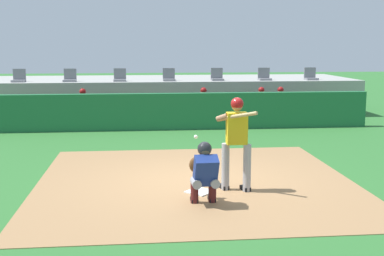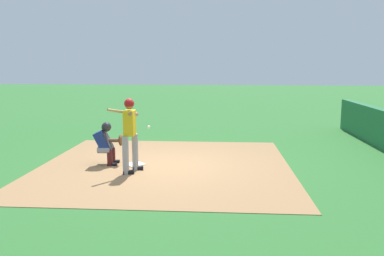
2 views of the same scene
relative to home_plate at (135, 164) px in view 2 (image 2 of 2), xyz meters
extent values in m
plane|color=#2D6B2D|center=(0.00, 0.80, -0.02)|extent=(80.00, 80.00, 0.00)
cube|color=#9E754C|center=(0.00, 0.80, -0.02)|extent=(6.40, 6.40, 0.01)
cube|color=white|center=(0.00, 0.00, 0.00)|extent=(0.62, 0.62, 0.02)
cylinder|color=#99999E|center=(0.50, 0.13, 0.44)|extent=(0.15, 0.15, 0.92)
cylinder|color=#99999E|center=(0.90, -0.02, 0.44)|extent=(0.15, 0.15, 0.92)
cube|color=gold|center=(0.70, 0.06, 1.20)|extent=(0.38, 0.24, 0.60)
sphere|color=#996B4C|center=(0.70, 0.06, 1.63)|extent=(0.21, 0.21, 0.21)
sphere|color=maroon|center=(0.70, 0.06, 1.66)|extent=(0.24, 0.24, 0.24)
cylinder|color=#996B4C|center=(0.43, 0.08, 1.41)|extent=(0.25, 0.24, 0.17)
cylinder|color=#996B4C|center=(0.62, 0.13, 1.41)|extent=(0.57, 0.14, 0.18)
cylinder|color=tan|center=(0.66, -0.12, 1.45)|extent=(0.69, 0.60, 0.24)
cube|color=black|center=(0.49, 0.19, 0.02)|extent=(0.18, 0.28, 0.09)
cube|color=black|center=(0.88, 0.04, 0.02)|extent=(0.18, 0.28, 0.09)
cylinder|color=gray|center=(-0.17, -0.78, 0.40)|extent=(0.17, 0.33, 0.16)
cylinder|color=#4C1919|center=(-0.17, -0.63, 0.19)|extent=(0.14, 0.14, 0.42)
cube|color=black|center=(-0.18, -0.57, 0.02)|extent=(0.12, 0.24, 0.08)
cylinder|color=gray|center=(0.15, -0.77, 0.40)|extent=(0.17, 0.33, 0.16)
cylinder|color=#4C1919|center=(0.15, -0.62, 0.19)|extent=(0.14, 0.14, 0.42)
cube|color=black|center=(0.14, -0.56, 0.02)|extent=(0.12, 0.24, 0.08)
cube|color=navy|center=(0.00, -0.82, 0.62)|extent=(0.42, 0.45, 0.57)
cube|color=#2D2D33|center=(-0.01, -0.70, 0.62)|extent=(0.39, 0.27, 0.45)
sphere|color=brown|center=(-0.01, -0.74, 0.96)|extent=(0.21, 0.21, 0.21)
sphere|color=#232328|center=(-0.01, -0.72, 0.98)|extent=(0.25, 0.25, 0.25)
cylinder|color=brown|center=(-0.05, -0.60, 0.62)|extent=(0.12, 0.45, 0.10)
ellipsoid|color=brown|center=(-0.10, -0.38, 0.62)|extent=(0.28, 0.13, 0.30)
sphere|color=white|center=(-0.04, 0.38, 0.99)|extent=(0.07, 0.07, 0.07)
camera|label=1|loc=(-1.09, -9.23, 2.76)|focal=47.53mm
camera|label=2|loc=(9.88, 2.20, 2.59)|focal=36.90mm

